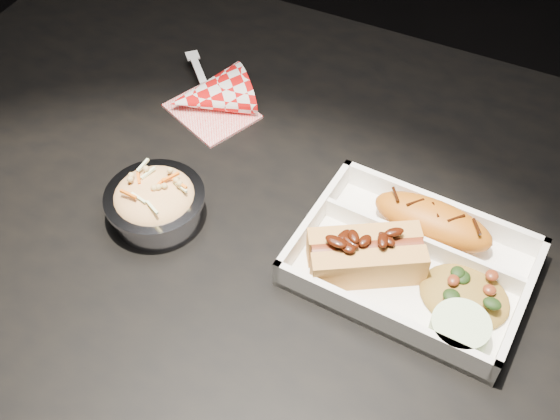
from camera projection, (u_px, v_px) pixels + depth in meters
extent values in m
cube|color=black|center=(296.00, 221.00, 0.85)|extent=(1.20, 0.80, 0.03)
cylinder|color=black|center=(130.00, 134.00, 1.50)|extent=(0.05, 0.05, 0.72)
cube|color=white|center=(410.00, 270.00, 0.78)|extent=(0.26, 0.19, 0.01)
cube|color=white|center=(440.00, 210.00, 0.82)|extent=(0.25, 0.02, 0.04)
cube|color=white|center=(380.00, 321.00, 0.72)|extent=(0.25, 0.02, 0.04)
cube|color=white|center=(314.00, 221.00, 0.81)|extent=(0.02, 0.18, 0.04)
cube|color=white|center=(520.00, 308.00, 0.73)|extent=(0.02, 0.18, 0.04)
cube|color=white|center=(420.00, 247.00, 0.78)|extent=(0.23, 0.02, 0.03)
ellipsoid|color=#BA6012|center=(433.00, 221.00, 0.79)|extent=(0.14, 0.06, 0.04)
cube|color=#CB8E45|center=(369.00, 269.00, 0.75)|extent=(0.12, 0.08, 0.04)
cube|color=#CB8E45|center=(363.00, 244.00, 0.77)|extent=(0.12, 0.08, 0.04)
cylinder|color=maroon|center=(367.00, 251.00, 0.75)|extent=(0.12, 0.08, 0.03)
ellipsoid|color=olive|center=(466.00, 290.00, 0.74)|extent=(0.10, 0.09, 0.03)
cylinder|color=beige|center=(459.00, 331.00, 0.71)|extent=(0.06, 0.06, 0.03)
cylinder|color=silver|center=(156.00, 207.00, 0.82)|extent=(0.10, 0.10, 0.04)
cylinder|color=silver|center=(154.00, 197.00, 0.81)|extent=(0.12, 0.12, 0.01)
ellipsoid|color=#C8C08D|center=(154.00, 197.00, 0.81)|extent=(0.09, 0.09, 0.04)
cube|color=red|center=(212.00, 111.00, 0.96)|extent=(0.14, 0.13, 0.00)
cone|color=red|center=(208.00, 96.00, 0.95)|extent=(0.15, 0.15, 0.10)
cube|color=white|center=(198.00, 70.00, 0.99)|extent=(0.05, 0.05, 0.00)
cube|color=white|center=(192.00, 56.00, 1.01)|extent=(0.03, 0.03, 0.00)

